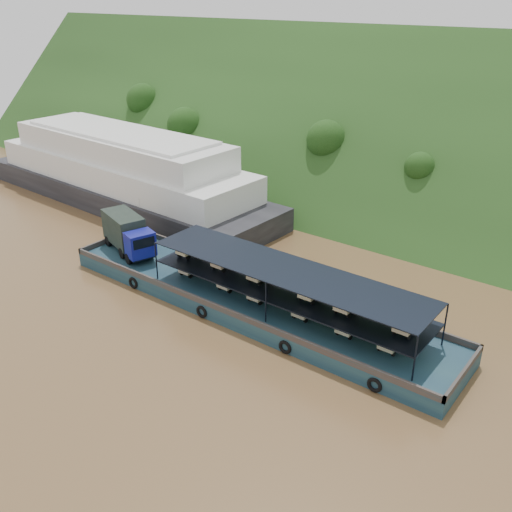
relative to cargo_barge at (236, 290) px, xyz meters
The scene contains 4 objects.
ground 2.23m from the cargo_barge, ahead, with size 160.00×160.00×0.00m, color brown.
hillside 35.92m from the cargo_barge, 86.98° to the left, with size 140.00×28.00×28.00m, color #1A3412.
cargo_barge is the anchor object (origin of this frame).
passenger_ferry 28.87m from the cargo_barge, 157.29° to the left, with size 43.12×12.06×8.67m.
Camera 1 is at (24.47, -31.41, 23.58)m, focal length 40.00 mm.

